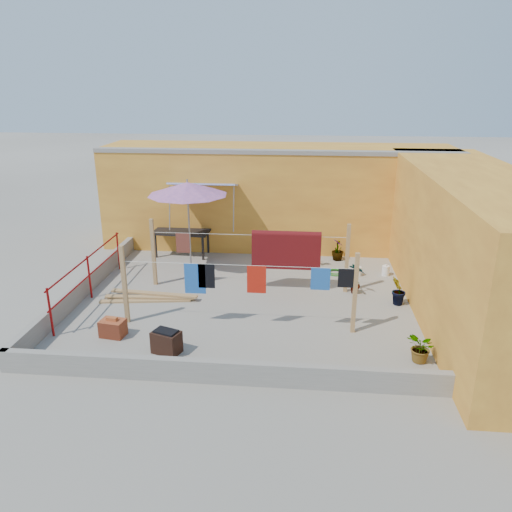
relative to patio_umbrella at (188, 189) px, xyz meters
name	(u,v)px	position (x,y,z in m)	size (l,w,h in m)	color
ground	(245,300)	(1.78, -1.89, -2.36)	(80.00, 80.00, 0.00)	#9E998E
wall_back	(277,196)	(2.27, 2.80, -0.75)	(11.00, 3.27, 3.21)	gold
wall_right	(472,245)	(6.98, -1.89, -0.76)	(2.40, 9.00, 3.20)	gold
parapet_front	(222,372)	(1.78, -5.47, -2.14)	(8.30, 0.16, 0.44)	gray
parapet_left	(85,286)	(-2.30, -1.89, -2.14)	(0.16, 7.30, 0.44)	gray
red_railing	(89,271)	(-2.07, -2.09, -1.64)	(0.05, 4.20, 1.10)	maroon
clothesline_rig	(279,255)	(2.56, -1.35, -1.33)	(5.09, 2.35, 1.80)	tan
patio_umbrella	(188,189)	(0.00, 0.00, 0.00)	(2.40, 2.40, 2.63)	gray
outdoor_table	(182,233)	(-0.56, 1.31, -1.64)	(1.73, 0.93, 0.79)	black
brick_stack	(113,328)	(-0.80, -3.97, -2.17)	(0.55, 0.44, 0.44)	#B24629
lumber_pile	(150,297)	(-0.58, -2.09, -2.29)	(2.39, 0.65, 0.14)	tan
brazier	(167,342)	(0.51, -4.53, -2.12)	(0.63, 0.53, 0.49)	black
white_basin	(214,368)	(1.56, -5.07, -2.32)	(0.49, 0.49, 0.09)	white
water_jug_a	(358,271)	(4.71, 0.04, -2.23)	(0.20, 0.20, 0.31)	white
water_jug_b	(386,270)	(5.48, 0.16, -2.22)	(0.21, 0.21, 0.32)	white
green_hose	(335,272)	(4.09, 0.17, -2.33)	(0.48, 0.48, 0.07)	#1D6E18
plant_back_a	(309,254)	(3.34, 0.77, -2.02)	(0.62, 0.54, 0.69)	#1D5919
plant_back_b	(338,250)	(4.21, 1.31, -2.03)	(0.37, 0.37, 0.65)	#1D5919
plant_right_a	(356,278)	(4.52, -1.19, -1.95)	(0.44, 0.30, 0.83)	#1D5919
plant_right_b	(399,291)	(5.48, -1.81, -1.99)	(0.41, 0.33, 0.74)	#1D5919
plant_right_c	(422,348)	(5.48, -4.42, -2.06)	(0.55, 0.48, 0.61)	#1D5919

